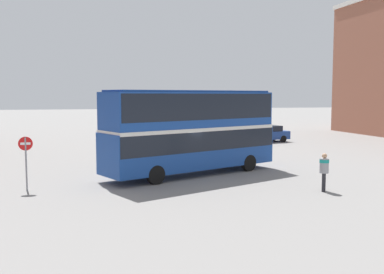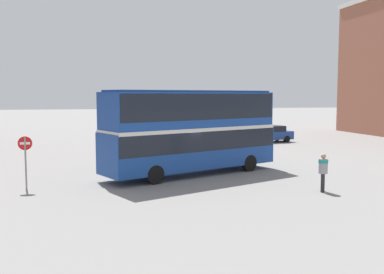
{
  "view_description": "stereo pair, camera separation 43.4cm",
  "coord_description": "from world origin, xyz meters",
  "px_view_note": "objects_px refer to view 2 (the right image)",
  "views": [
    {
      "loc": [
        -5.08,
        -23.69,
        4.44
      ],
      "look_at": [
        0.97,
        0.39,
        2.11
      ],
      "focal_mm": 42.0,
      "sensor_mm": 36.0,
      "label": 1
    },
    {
      "loc": [
        -4.66,
        -23.79,
        4.44
      ],
      "look_at": [
        0.97,
        0.39,
        2.11
      ],
      "focal_mm": 42.0,
      "sensor_mm": 36.0,
      "label": 2
    }
  ],
  "objects_px": {
    "pedestrian_foreground": "(323,168)",
    "parked_car_kerb_near": "(271,134)",
    "double_decker_bus": "(192,127)",
    "no_entry_sign": "(25,154)"
  },
  "relations": [
    {
      "from": "pedestrian_foreground",
      "to": "parked_car_kerb_near",
      "type": "bearing_deg",
      "value": -73.15
    },
    {
      "from": "double_decker_bus",
      "to": "no_entry_sign",
      "type": "relative_size",
      "value": 4.19
    },
    {
      "from": "double_decker_bus",
      "to": "parked_car_kerb_near",
      "type": "relative_size",
      "value": 2.48
    },
    {
      "from": "parked_car_kerb_near",
      "to": "double_decker_bus",
      "type": "bearing_deg",
      "value": 44.48
    },
    {
      "from": "pedestrian_foreground",
      "to": "no_entry_sign",
      "type": "height_order",
      "value": "no_entry_sign"
    },
    {
      "from": "pedestrian_foreground",
      "to": "no_entry_sign",
      "type": "xyz_separation_m",
      "value": [
        -13.35,
        3.63,
        0.62
      ]
    },
    {
      "from": "double_decker_bus",
      "to": "parked_car_kerb_near",
      "type": "bearing_deg",
      "value": 30.34
    },
    {
      "from": "parked_car_kerb_near",
      "to": "no_entry_sign",
      "type": "xyz_separation_m",
      "value": [
        -19.73,
        -17.37,
        0.92
      ]
    },
    {
      "from": "double_decker_bus",
      "to": "no_entry_sign",
      "type": "bearing_deg",
      "value": 170.63
    },
    {
      "from": "pedestrian_foreground",
      "to": "no_entry_sign",
      "type": "bearing_deg",
      "value": 18.52
    }
  ]
}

